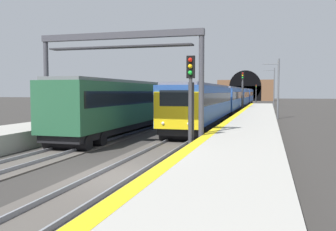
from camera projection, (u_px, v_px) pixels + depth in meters
The scene contains 14 objects.
ground_plane at pixel (116, 178), 13.41m from camera, with size 320.00×320.00×0.00m, color #302D2B.
platform_right at pixel (229, 171), 12.26m from camera, with size 112.00×3.78×1.02m, color #9E9B93.
platform_right_edge_strip at pixel (182, 154), 12.67m from camera, with size 112.00×0.50×0.01m, color yellow.
track_main_line at pixel (116, 177), 13.40m from camera, with size 160.00×3.12×0.21m.
track_adjacent_line at pixel (2, 169), 14.77m from camera, with size 160.00×2.77×0.21m.
train_main_approaching at pixel (234, 98), 58.43m from camera, with size 76.73×3.02×3.80m.
train_adjacent_platform at pixel (167, 100), 38.67m from camera, with size 42.23×2.93×3.99m.
railway_signal_near at pixel (191, 96), 17.08m from camera, with size 0.39×0.38×4.88m.
railway_signal_mid at pixel (243, 89), 50.26m from camera, with size 0.39×0.38×5.92m.
railway_signal_far at pixel (256, 92), 102.47m from camera, with size 0.39×0.38×5.19m.
overhead_signal_gantry at pixel (119, 59), 19.74m from camera, with size 0.70×9.45×6.42m.
tunnel_portal at pixel (245, 90), 124.88m from camera, with size 3.10×19.14×10.72m.
catenary_mast_near at pixel (278, 88), 42.00m from camera, with size 0.22×1.94×7.00m.
catenary_mast_far at pixel (274, 86), 78.23m from camera, with size 0.22×2.42×8.34m.
Camera 1 is at (-12.22, -5.41, 3.20)m, focal length 38.61 mm.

